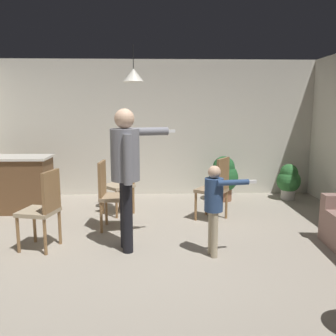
% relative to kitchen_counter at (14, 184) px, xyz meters
% --- Properties ---
extents(ground, '(7.68, 7.68, 0.00)m').
position_rel_kitchen_counter_xyz_m(ground, '(2.45, -1.98, -0.48)').
color(ground, '#9E9384').
extents(wall_back, '(6.40, 0.10, 2.70)m').
position_rel_kitchen_counter_xyz_m(wall_back, '(2.45, 1.22, 0.87)').
color(wall_back, silver).
rests_on(wall_back, ground).
extents(kitchen_counter, '(1.26, 0.66, 0.95)m').
position_rel_kitchen_counter_xyz_m(kitchen_counter, '(0.00, 0.00, 0.00)').
color(kitchen_counter, brown).
rests_on(kitchen_counter, ground).
extents(person_adult, '(0.80, 0.63, 1.75)m').
position_rel_kitchen_counter_xyz_m(person_adult, '(2.07, -1.76, 0.61)').
color(person_adult, black).
rests_on(person_adult, ground).
extents(person_child, '(0.59, 0.31, 1.09)m').
position_rel_kitchen_counter_xyz_m(person_child, '(3.12, -1.99, 0.20)').
color(person_child, tan).
rests_on(person_child, ground).
extents(dining_chair_by_counter, '(0.44, 0.44, 1.00)m').
position_rel_kitchen_counter_xyz_m(dining_chair_by_counter, '(1.77, -0.98, 0.07)').
color(dining_chair_by_counter, olive).
rests_on(dining_chair_by_counter, ground).
extents(dining_chair_near_wall, '(0.59, 0.59, 1.00)m').
position_rel_kitchen_counter_xyz_m(dining_chair_near_wall, '(3.36, -0.62, 0.07)').
color(dining_chair_near_wall, olive).
rests_on(dining_chair_near_wall, ground).
extents(dining_chair_centre_back, '(0.50, 0.50, 1.00)m').
position_rel_kitchen_counter_xyz_m(dining_chair_centre_back, '(1.03, -1.71, 0.07)').
color(dining_chair_centre_back, olive).
rests_on(dining_chair_centre_back, ground).
extents(dining_chair_spare, '(0.59, 0.59, 1.00)m').
position_rel_kitchen_counter_xyz_m(dining_chair_spare, '(1.84, -0.16, 0.07)').
color(dining_chair_spare, olive).
rests_on(dining_chair_spare, ground).
extents(potted_plant_corner, '(0.56, 0.56, 0.86)m').
position_rel_kitchen_counter_xyz_m(potted_plant_corner, '(3.71, 0.61, -0.01)').
color(potted_plant_corner, brown).
rests_on(potted_plant_corner, ground).
extents(potted_plant_by_wall, '(0.45, 0.45, 0.69)m').
position_rel_kitchen_counter_xyz_m(potted_plant_by_wall, '(4.99, 0.64, -0.10)').
color(potted_plant_by_wall, '#B7B2AD').
rests_on(potted_plant_by_wall, ground).
extents(ceiling_light_pendant, '(0.32, 0.32, 0.55)m').
position_rel_kitchen_counter_xyz_m(ceiling_light_pendant, '(2.09, -0.42, 1.77)').
color(ceiling_light_pendant, silver).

